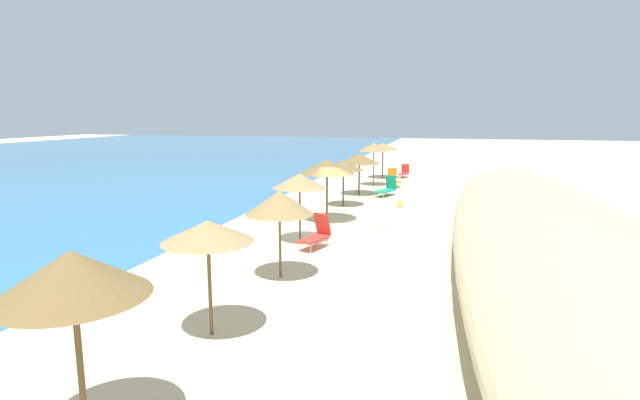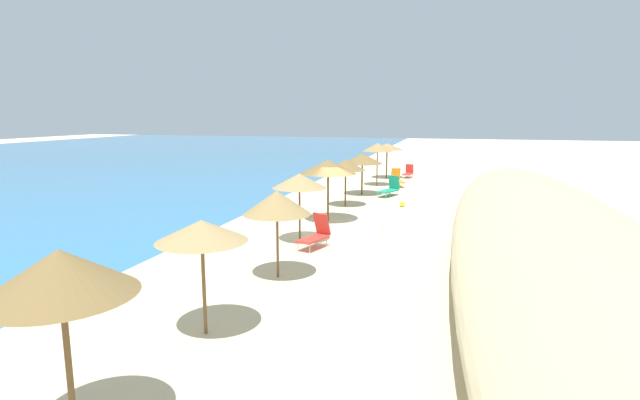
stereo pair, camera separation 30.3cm
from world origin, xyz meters
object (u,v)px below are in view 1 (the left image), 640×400
object	(u,v)px
beach_umbrella_4	(300,181)
beach_umbrella_8	(374,147)
beach_umbrella_1	(72,274)
cooler_box	(378,225)
lounge_chair_2	(317,234)
beach_umbrella_5	(327,167)
beach_umbrella_2	(208,232)
beach_umbrella_7	(359,159)
beach_umbrella_6	(343,165)
lounge_chair_1	(404,172)
lounge_chair_3	(387,188)
beach_umbrella_9	(383,147)
beach_umbrella_3	(279,203)
beach_ball	(400,204)
lounge_chair_0	(394,179)

from	to	relation	value
beach_umbrella_4	beach_umbrella_8	bearing A→B (deg)	-1.58
beach_umbrella_1	cooler_box	world-z (taller)	beach_umbrella_1
beach_umbrella_8	lounge_chair_2	xyz separation A→B (m)	(-16.11, -0.39, -2.07)
beach_umbrella_5	lounge_chair_2	distance (m)	4.88
cooler_box	lounge_chair_2	bearing A→B (deg)	151.89
beach_umbrella_1	beach_umbrella_8	distance (m)	27.33
beach_umbrella_4	beach_umbrella_1	bearing A→B (deg)	-178.36
beach_umbrella_2	beach_umbrella_7	xyz separation A→B (m)	(19.58, 0.27, -0.15)
beach_umbrella_6	cooler_box	size ratio (longest dim) A/B	4.63
beach_umbrella_5	lounge_chair_1	distance (m)	16.89
lounge_chair_3	cooler_box	xyz separation A→B (m)	(-8.81, -0.74, -0.26)
beach_umbrella_1	beach_umbrella_9	size ratio (longest dim) A/B	1.12
lounge_chair_3	cooler_box	distance (m)	8.84
lounge_chair_1	beach_umbrella_8	bearing A→B (deg)	80.48
beach_umbrella_6	beach_umbrella_1	bearing A→B (deg)	-179.08
beach_umbrella_6	lounge_chair_1	bearing A→B (deg)	-8.94
beach_umbrella_3	lounge_chair_2	bearing A→B (deg)	-2.90
beach_umbrella_1	lounge_chair_3	bearing A→B (deg)	-3.67
beach_umbrella_8	beach_ball	xyz separation A→B (m)	(-7.29, -2.51, -2.44)
beach_umbrella_2	beach_umbrella_9	xyz separation A→B (m)	(27.62, -0.06, 0.05)
beach_umbrella_8	lounge_chair_0	world-z (taller)	beach_umbrella_8
beach_umbrella_2	beach_umbrella_8	bearing A→B (deg)	0.03
beach_ball	cooler_box	bearing A→B (deg)	176.23
beach_umbrella_8	beach_umbrella_9	size ratio (longest dim) A/B	1.10
beach_umbrella_3	beach_ball	distance (m)	12.67
beach_umbrella_3	beach_umbrella_9	xyz separation A→B (m)	(23.62, 0.14, 0.12)
beach_umbrella_3	beach_umbrella_4	size ratio (longest dim) A/B	1.00
beach_umbrella_2	beach_umbrella_5	distance (m)	11.87
beach_umbrella_3	beach_umbrella_5	xyz separation A→B (m)	(7.87, 0.54, 0.22)
lounge_chair_0	lounge_chair_2	size ratio (longest dim) A/B	1.11
beach_umbrella_3	beach_umbrella_9	world-z (taller)	beach_umbrella_9
beach_umbrella_8	beach_umbrella_9	xyz separation A→B (m)	(4.05, -0.07, -0.22)
cooler_box	lounge_chair_1	bearing A→B (deg)	1.73
beach_umbrella_2	beach_umbrella_7	world-z (taller)	beach_umbrella_2
beach_umbrella_5	beach_umbrella_7	world-z (taller)	beach_umbrella_5
cooler_box	beach_umbrella_8	bearing A→B (deg)	9.52
cooler_box	beach_umbrella_4	bearing A→B (deg)	136.32
beach_umbrella_5	beach_umbrella_6	distance (m)	3.86
lounge_chair_1	lounge_chair_3	distance (m)	8.95
beach_umbrella_8	cooler_box	world-z (taller)	beach_umbrella_8
beach_umbrella_7	beach_umbrella_9	bearing A→B (deg)	-2.40
beach_umbrella_4	beach_ball	size ratio (longest dim) A/B	8.89
beach_umbrella_5	cooler_box	xyz separation A→B (m)	(-1.11, -2.48, -2.28)
beach_umbrella_6	lounge_chair_0	size ratio (longest dim) A/B	1.42
lounge_chair_2	lounge_chair_3	size ratio (longest dim) A/B	0.87
lounge_chair_0	lounge_chair_1	world-z (taller)	lounge_chair_0
beach_umbrella_3	beach_umbrella_2	bearing A→B (deg)	177.14
beach_umbrella_1	lounge_chair_0	world-z (taller)	beach_umbrella_1
beach_umbrella_1	beach_umbrella_4	size ratio (longest dim) A/B	1.12
beach_umbrella_2	beach_umbrella_3	size ratio (longest dim) A/B	0.98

